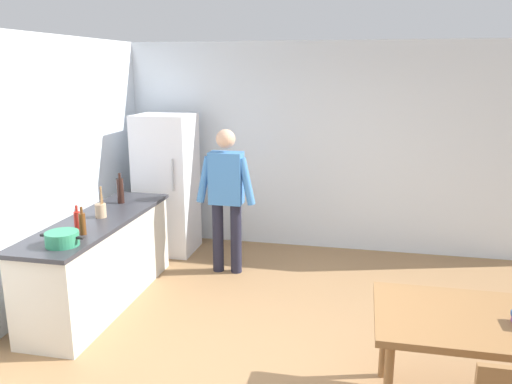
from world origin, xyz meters
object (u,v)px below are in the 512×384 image
object	(u,v)px
utensil_jar	(101,210)
bottle_beer_brown	(82,223)
person	(226,192)
bottle_sauce_red	(77,221)
bottle_wine_dark	(120,190)
refrigerator	(167,184)
dining_table	(481,328)
cooking_pot	(62,239)

from	to	relation	value
utensil_jar	bottle_beer_brown	size ratio (longest dim) A/B	1.23
person	bottle_sauce_red	distance (m)	1.77
utensil_jar	bottle_wine_dark	xyz separation A→B (m)	(-0.06, 0.56, 0.07)
refrigerator	bottle_beer_brown	xyz separation A→B (m)	(0.03, -2.08, 0.11)
person	dining_table	distance (m)	3.20
cooking_pot	bottle_sauce_red	distance (m)	0.41
refrigerator	cooking_pot	xyz separation A→B (m)	(0.01, -2.38, 0.06)
person	bottle_sauce_red	world-z (taller)	person
cooking_pot	dining_table	bearing A→B (deg)	-5.50
bottle_beer_brown	utensil_jar	bearing A→B (deg)	101.81
person	bottle_beer_brown	bearing A→B (deg)	-121.17
utensil_jar	bottle_sauce_red	xyz separation A→B (m)	(0.00, -0.43, 0.02)
dining_table	bottle_wine_dark	size ratio (longest dim) A/B	4.12
refrigerator	bottle_sauce_red	world-z (taller)	refrigerator
utensil_jar	bottle_beer_brown	distance (m)	0.54
dining_table	bottle_sauce_red	size ratio (longest dim) A/B	5.83
dining_table	person	bearing A→B (deg)	137.59
cooking_pot	bottle_wine_dark	bearing A→B (deg)	96.39
refrigerator	utensil_jar	bearing A→B (deg)	-93.17
bottle_wine_dark	cooking_pot	bearing A→B (deg)	-83.61
person	cooking_pot	xyz separation A→B (m)	(-0.94, -1.83, -0.02)
dining_table	utensil_jar	distance (m)	3.59
person	bottle_wine_dark	distance (m)	1.18
cooking_pot	bottle_sauce_red	xyz separation A→B (m)	(-0.09, 0.40, 0.04)
bottle_wine_dark	bottle_sauce_red	size ratio (longest dim) A/B	1.42
refrigerator	bottle_beer_brown	world-z (taller)	refrigerator
dining_table	refrigerator	bearing A→B (deg)	140.71
cooking_pot	bottle_sauce_red	bearing A→B (deg)	103.02
person	bottle_wine_dark	size ratio (longest dim) A/B	5.00
cooking_pot	bottle_beer_brown	distance (m)	0.30
refrigerator	bottle_beer_brown	size ratio (longest dim) A/B	6.92
cooking_pot	utensil_jar	world-z (taller)	utensil_jar
refrigerator	person	size ratio (longest dim) A/B	1.06
person	bottle_sauce_red	size ratio (longest dim) A/B	7.08
cooking_pot	bottle_wine_dark	xyz separation A→B (m)	(-0.16, 1.39, 0.09)
utensil_jar	bottle_sauce_red	bearing A→B (deg)	-89.67
bottle_sauce_red	refrigerator	bearing A→B (deg)	87.59
bottle_sauce_red	dining_table	bearing A→B (deg)	-11.93
refrigerator	dining_table	xyz separation A→B (m)	(3.30, -2.70, -0.23)
bottle_beer_brown	bottle_sauce_red	xyz separation A→B (m)	(-0.11, 0.10, -0.01)
refrigerator	person	bearing A→B (deg)	-30.23
dining_table	cooking_pot	size ratio (longest dim) A/B	3.50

